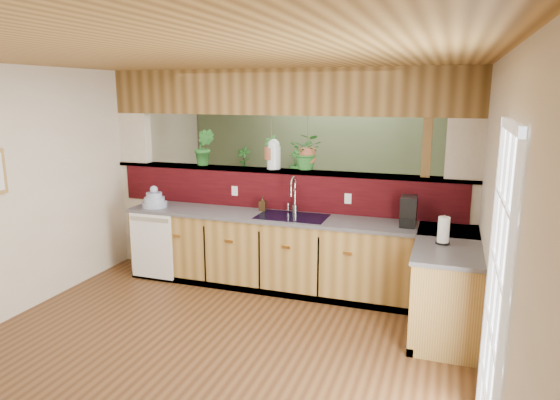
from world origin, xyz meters
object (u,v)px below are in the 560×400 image
(shelving_console, at_px, (275,204))
(soap_dispenser, at_px, (263,203))
(glass_jar, at_px, (274,154))
(dish_stack, at_px, (154,200))
(coffee_maker, at_px, (408,212))
(faucet, at_px, (294,193))
(paper_towel, at_px, (443,231))

(shelving_console, bearing_deg, soap_dispenser, -75.61)
(glass_jar, distance_m, shelving_console, 2.28)
(dish_stack, height_order, coffee_maker, coffee_maker)
(soap_dispenser, height_order, shelving_console, soap_dispenser)
(faucet, bearing_deg, coffee_maker, -5.79)
(soap_dispenser, bearing_deg, coffee_maker, -4.65)
(faucet, xyz_separation_m, paper_towel, (1.72, -0.71, -0.12))
(dish_stack, relative_size, shelving_console, 0.22)
(coffee_maker, distance_m, glass_jar, 1.79)
(soap_dispenser, bearing_deg, faucet, -0.77)
(faucet, bearing_deg, dish_stack, -171.91)
(coffee_maker, bearing_deg, soap_dispenser, 174.44)
(paper_towel, height_order, shelving_console, paper_towel)
(dish_stack, xyz_separation_m, shelving_console, (0.78, 2.37, -0.49))
(soap_dispenser, relative_size, coffee_maker, 0.57)
(soap_dispenser, xyz_separation_m, glass_jar, (0.07, 0.21, 0.59))
(paper_towel, bearing_deg, dish_stack, 172.43)
(coffee_maker, xyz_separation_m, shelving_console, (-2.33, 2.25, -0.55))
(faucet, xyz_separation_m, soap_dispenser, (-0.40, 0.01, -0.15))
(shelving_console, bearing_deg, glass_jar, -72.05)
(faucet, bearing_deg, glass_jar, 146.38)
(faucet, height_order, coffee_maker, faucet)
(soap_dispenser, distance_m, shelving_console, 2.25)
(coffee_maker, relative_size, paper_towel, 1.14)
(dish_stack, xyz_separation_m, soap_dispenser, (1.36, 0.26, 0.01))
(soap_dispenser, bearing_deg, glass_jar, 71.60)
(faucet, height_order, shelving_console, faucet)
(dish_stack, distance_m, glass_jar, 1.62)
(soap_dispenser, bearing_deg, paper_towel, -18.75)
(shelving_console, bearing_deg, coffee_maker, -45.13)
(faucet, height_order, paper_towel, faucet)
(coffee_maker, bearing_deg, dish_stack, -178.81)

